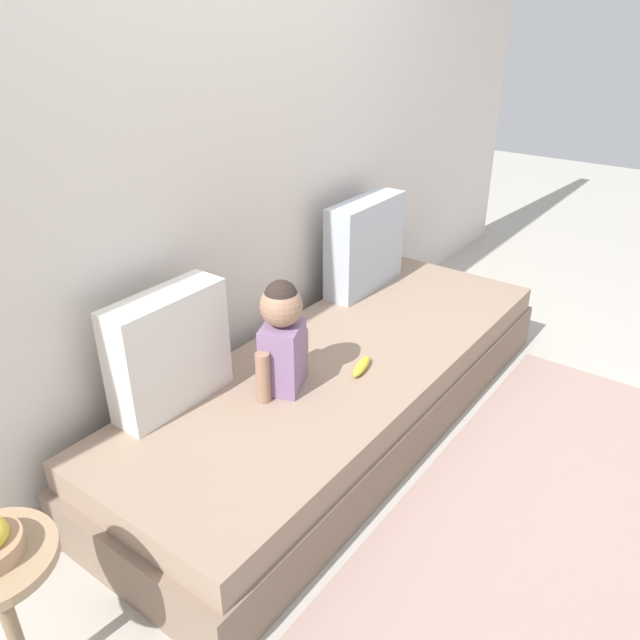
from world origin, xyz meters
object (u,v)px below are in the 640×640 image
Objects in this scene: couch at (343,389)px; throw_pillow_right at (365,245)px; throw_pillow_left at (169,350)px; banana at (361,366)px; toddler at (282,335)px; side_table at (0,592)px.

throw_pillow_right is at bearing 26.10° from couch.
throw_pillow_left reaches higher than banana.
side_table is at bearing -176.97° from toddler.
throw_pillow_left is at bearing 140.20° from toddler.
toddler is at bearing -39.80° from throw_pillow_left.
throw_pillow_left reaches higher than couch.
toddler is 1.24m from side_table.
throw_pillow_right is at bearing 8.63° from side_table.
throw_pillow_right is at bearing 32.29° from banana.
banana is 1.52m from side_table.
couch is 1.59m from side_table.
banana is at bearing -32.51° from toddler.
side_table is (-1.52, 0.12, 0.03)m from banana.
throw_pillow_right reaches higher than toddler.
couch is 4.62× the size of throw_pillow_right.
side_table is at bearing -179.66° from couch.
couch is at bearing -26.10° from throw_pillow_left.
toddler is (0.33, -0.28, 0.01)m from throw_pillow_left.
throw_pillow_left is at bearing 20.92° from side_table.
side_table is (-2.25, -0.34, -0.19)m from throw_pillow_right.
banana is at bearing -147.71° from throw_pillow_right.
throw_pillow_right is 2.28m from side_table.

